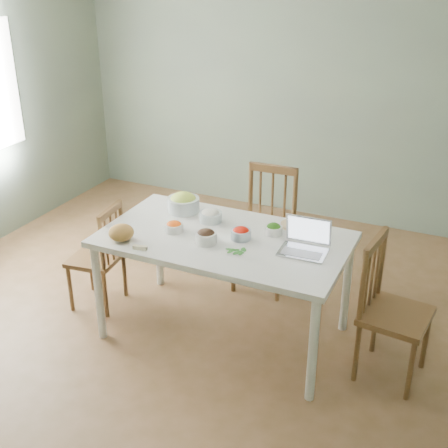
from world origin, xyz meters
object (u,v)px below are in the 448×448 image
at_px(chair_right, 397,312).
at_px(laptop, 304,238).
at_px(chair_left, 95,256).
at_px(dining_table, 224,286).
at_px(bowl_squash, 183,202).
at_px(chair_far, 264,231).
at_px(bread_boule, 121,233).

height_order(chair_right, laptop, laptop).
relative_size(chair_left, laptop, 2.80).
distance_m(dining_table, chair_right, 1.24).
bearing_deg(chair_left, dining_table, 85.58).
xyz_separation_m(dining_table, bowl_squash, (-0.48, 0.28, 0.48)).
bearing_deg(chair_far, laptop, -55.44).
xyz_separation_m(chair_far, chair_left, (-1.12, -0.83, -0.08)).
distance_m(dining_table, laptop, 0.78).
bearing_deg(bread_boule, chair_right, 11.69).
bearing_deg(chair_right, bowl_squash, 88.58).
bearing_deg(dining_table, laptop, -0.43).
bearing_deg(bowl_squash, chair_far, 45.56).
xyz_separation_m(chair_left, bowl_squash, (0.64, 0.33, 0.45)).
xyz_separation_m(bowl_squash, laptop, (1.06, -0.29, 0.04)).
relative_size(chair_far, chair_right, 1.04).
distance_m(chair_left, bread_boule, 0.72).
relative_size(chair_right, bowl_squash, 4.00).
distance_m(chair_far, bread_boule, 1.34).
height_order(dining_table, chair_right, chair_right).
xyz_separation_m(dining_table, bread_boule, (-0.63, -0.35, 0.47)).
bearing_deg(dining_table, chair_right, 1.87).
relative_size(dining_table, chair_right, 1.75).
xyz_separation_m(chair_right, bowl_squash, (-1.71, 0.24, 0.39)).
height_order(dining_table, bowl_squash, bowl_squash).
bearing_deg(bowl_squash, laptop, -15.20).
distance_m(chair_right, bread_boule, 1.94).
height_order(chair_left, bread_boule, bread_boule).
bearing_deg(chair_right, chair_far, 65.54).
relative_size(chair_left, bread_boule, 4.95).
bearing_deg(chair_right, laptop, 100.62).
xyz_separation_m(bread_boule, bowl_squash, (0.15, 0.63, 0.01)).
distance_m(dining_table, chair_far, 0.79).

